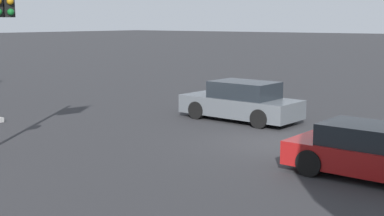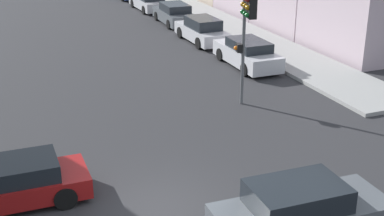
{
  "view_description": "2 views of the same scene",
  "coord_description": "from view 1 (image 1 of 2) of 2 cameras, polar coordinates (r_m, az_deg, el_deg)",
  "views": [
    {
      "loc": [
        -8.17,
        14.87,
        3.83
      ],
      "look_at": [
        1.63,
        2.31,
        1.23
      ],
      "focal_mm": 50.0,
      "sensor_mm": 36.0,
      "label": 1
    },
    {
      "loc": [
        -4.19,
        -12.48,
        8.35
      ],
      "look_at": [
        2.05,
        2.89,
        1.79
      ],
      "focal_mm": 50.0,
      "sensor_mm": 36.0,
      "label": 2
    }
  ],
  "objects": [
    {
      "name": "ground_plane",
      "position": [
        17.39,
        8.96,
        -3.57
      ],
      "size": [
        300.0,
        300.0,
        0.0
      ],
      "primitive_type": "plane",
      "color": "#28282B"
    },
    {
      "name": "crossing_car_0",
      "position": [
        20.81,
        5.27,
        0.64
      ],
      "size": [
        4.79,
        2.1,
        1.53
      ],
      "rotation": [
        0.0,
        0.0,
        -0.03
      ],
      "color": "#4C5156",
      "rests_on": "ground_plane"
    },
    {
      "name": "crossing_car_2",
      "position": [
        13.92,
        18.74,
        -4.51
      ],
      "size": [
        4.25,
        1.99,
        1.32
      ],
      "rotation": [
        0.0,
        0.0,
        3.13
      ],
      "color": "maroon",
      "rests_on": "ground_plane"
    }
  ]
}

